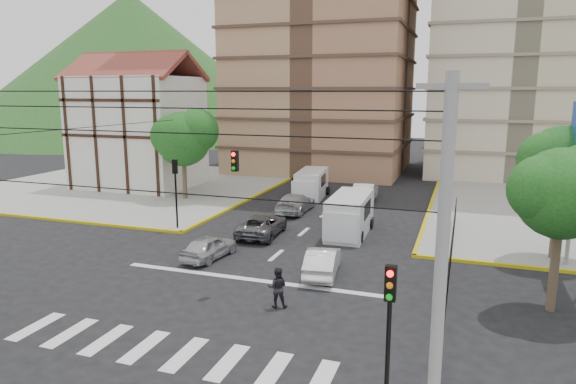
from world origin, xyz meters
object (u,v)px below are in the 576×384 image
at_px(traffic_light_se, 389,321).
at_px(pedestrian_crosswalk, 277,287).
at_px(car_silver_front_left, 209,247).
at_px(car_white_front_right, 322,261).
at_px(van_right_lane, 349,216).
at_px(traffic_light_nw, 176,182).
at_px(van_left_lane, 311,185).

bearing_deg(traffic_light_se, pedestrian_crosswalk, 129.74).
distance_m(car_silver_front_left, car_white_front_right, 6.35).
relative_size(traffic_light_se, van_right_lane, 0.79).
height_order(traffic_light_se, traffic_light_nw, same).
xyz_separation_m(traffic_light_nw, car_white_front_right, (10.96, -4.87, -2.44)).
bearing_deg(car_silver_front_left, van_right_lane, -124.16).
bearing_deg(van_left_lane, van_right_lane, -67.19).
xyz_separation_m(traffic_light_se, car_white_front_right, (-4.64, 10.73, -2.44)).
bearing_deg(traffic_light_nw, car_white_front_right, -23.94).
xyz_separation_m(van_right_lane, car_silver_front_left, (-6.01, -6.84, -0.57)).
height_order(traffic_light_nw, pedestrian_crosswalk, traffic_light_nw).
height_order(van_right_lane, car_silver_front_left, van_right_lane).
relative_size(traffic_light_nw, car_white_front_right, 1.08).
relative_size(van_right_lane, car_white_front_right, 1.36).
height_order(car_silver_front_left, car_white_front_right, car_white_front_right).
xyz_separation_m(van_left_lane, car_white_front_right, (5.72, -17.13, -0.45)).
xyz_separation_m(traffic_light_se, van_left_lane, (-10.36, 27.86, -1.99)).
distance_m(traffic_light_se, van_left_lane, 29.79).
distance_m(van_right_lane, pedestrian_crosswalk, 11.54).
distance_m(van_right_lane, car_silver_front_left, 9.13).
height_order(car_white_front_right, pedestrian_crosswalk, pedestrian_crosswalk).
relative_size(traffic_light_nw, car_silver_front_left, 1.18).
height_order(van_right_lane, van_left_lane, van_right_lane).
bearing_deg(traffic_light_nw, car_silver_front_left, -43.85).
relative_size(van_left_lane, car_white_front_right, 1.30).
distance_m(van_left_lane, pedestrian_crosswalk, 21.96).
bearing_deg(pedestrian_crosswalk, traffic_light_se, 113.56).
relative_size(traffic_light_se, car_silver_front_left, 1.18).
distance_m(traffic_light_nw, car_silver_front_left, 6.87).
height_order(traffic_light_se, car_white_front_right, traffic_light_se).
relative_size(traffic_light_nw, van_right_lane, 0.79).
distance_m(car_silver_front_left, pedestrian_crosswalk, 7.30).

